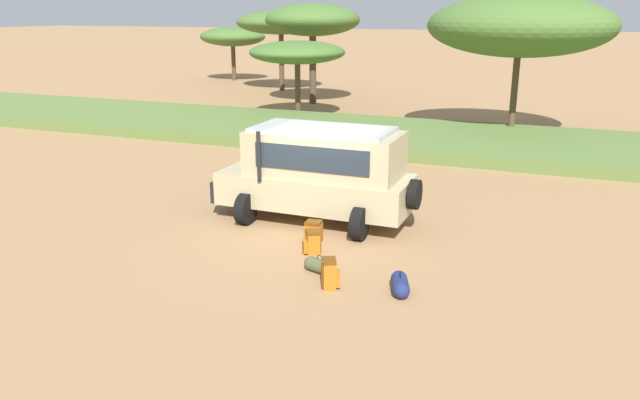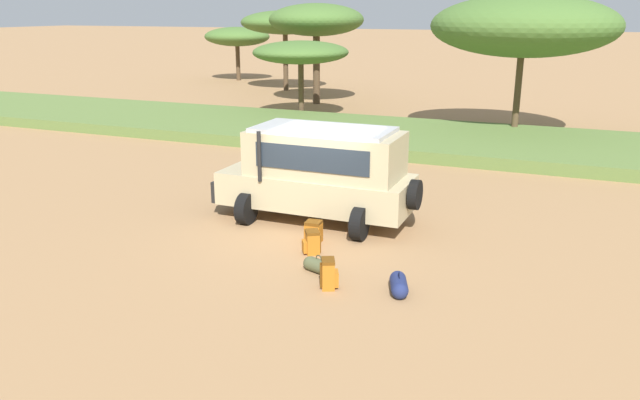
{
  "view_description": "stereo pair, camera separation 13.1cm",
  "coord_description": "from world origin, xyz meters",
  "px_view_note": "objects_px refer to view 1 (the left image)",
  "views": [
    {
      "loc": [
        5.41,
        -13.69,
        5.24
      ],
      "look_at": [
        0.3,
        -0.8,
        1.0
      ],
      "focal_mm": 35.0,
      "sensor_mm": 36.0,
      "label": 1
    },
    {
      "loc": [
        5.53,
        -13.64,
        5.24
      ],
      "look_at": [
        0.3,
        -0.8,
        1.0
      ],
      "focal_mm": 35.0,
      "sensor_mm": 36.0,
      "label": 2
    }
  ],
  "objects_px": {
    "backpack_beside_front_wheel": "(312,242)",
    "acacia_tree_centre_back": "(313,20)",
    "safari_vehicle": "(319,172)",
    "backpack_near_rear_wheel": "(313,232)",
    "duffel_bag_soft_canvas": "(400,284)",
    "acacia_tree_right_mid": "(297,53)",
    "backpack_cluster_center": "(330,274)",
    "duffel_bag_low_black_case": "(320,266)",
    "acacia_tree_left_mid": "(281,23)",
    "acacia_tree_far_right": "(520,26)",
    "acacia_tree_far_left": "(233,37)"
  },
  "relations": [
    {
      "from": "acacia_tree_far_right",
      "to": "backpack_near_rear_wheel",
      "type": "bearing_deg",
      "value": -101.57
    },
    {
      "from": "backpack_cluster_center",
      "to": "acacia_tree_left_mid",
      "type": "xyz_separation_m",
      "value": [
        -14.13,
        28.13,
        4.12
      ]
    },
    {
      "from": "backpack_beside_front_wheel",
      "to": "acacia_tree_left_mid",
      "type": "relative_size",
      "value": 0.09
    },
    {
      "from": "duffel_bag_soft_canvas",
      "to": "duffel_bag_low_black_case",
      "type": "bearing_deg",
      "value": 170.63
    },
    {
      "from": "backpack_cluster_center",
      "to": "acacia_tree_far_left",
      "type": "xyz_separation_m",
      "value": [
        -20.2,
        32.41,
        2.97
      ]
    },
    {
      "from": "acacia_tree_far_right",
      "to": "duffel_bag_low_black_case",
      "type": "bearing_deg",
      "value": -97.79
    },
    {
      "from": "backpack_beside_front_wheel",
      "to": "backpack_cluster_center",
      "type": "bearing_deg",
      "value": -56.85
    },
    {
      "from": "duffel_bag_soft_canvas",
      "to": "acacia_tree_far_right",
      "type": "height_order",
      "value": "acacia_tree_far_right"
    },
    {
      "from": "backpack_near_rear_wheel",
      "to": "acacia_tree_left_mid",
      "type": "xyz_separation_m",
      "value": [
        -12.88,
        25.91,
        4.16
      ]
    },
    {
      "from": "acacia_tree_far_left",
      "to": "acacia_tree_right_mid",
      "type": "relative_size",
      "value": 1.04
    },
    {
      "from": "safari_vehicle",
      "to": "backpack_beside_front_wheel",
      "type": "bearing_deg",
      "value": -72.37
    },
    {
      "from": "acacia_tree_right_mid",
      "to": "acacia_tree_far_left",
      "type": "bearing_deg",
      "value": 129.14
    },
    {
      "from": "backpack_beside_front_wheel",
      "to": "backpack_cluster_center",
      "type": "distance_m",
      "value": 1.86
    },
    {
      "from": "duffel_bag_low_black_case",
      "to": "backpack_beside_front_wheel",
      "type": "bearing_deg",
      "value": 120.37
    },
    {
      "from": "acacia_tree_left_mid",
      "to": "backpack_beside_front_wheel",
      "type": "bearing_deg",
      "value": -63.73
    },
    {
      "from": "safari_vehicle",
      "to": "backpack_near_rear_wheel",
      "type": "relative_size",
      "value": 10.43
    },
    {
      "from": "safari_vehicle",
      "to": "acacia_tree_right_mid",
      "type": "relative_size",
      "value": 1.09
    },
    {
      "from": "duffel_bag_low_black_case",
      "to": "duffel_bag_soft_canvas",
      "type": "distance_m",
      "value": 1.81
    },
    {
      "from": "acacia_tree_centre_back",
      "to": "acacia_tree_right_mid",
      "type": "distance_m",
      "value": 5.34
    },
    {
      "from": "acacia_tree_right_mid",
      "to": "acacia_tree_far_right",
      "type": "relative_size",
      "value": 0.65
    },
    {
      "from": "backpack_beside_front_wheel",
      "to": "acacia_tree_far_left",
      "type": "xyz_separation_m",
      "value": [
        -19.18,
        30.85,
        3.0
      ]
    },
    {
      "from": "safari_vehicle",
      "to": "backpack_near_rear_wheel",
      "type": "bearing_deg",
      "value": -73.36
    },
    {
      "from": "backpack_cluster_center",
      "to": "duffel_bag_soft_canvas",
      "type": "bearing_deg",
      "value": 12.99
    },
    {
      "from": "duffel_bag_soft_canvas",
      "to": "acacia_tree_right_mid",
      "type": "relative_size",
      "value": 0.17
    },
    {
      "from": "safari_vehicle",
      "to": "backpack_cluster_center",
      "type": "height_order",
      "value": "safari_vehicle"
    },
    {
      "from": "duffel_bag_soft_canvas",
      "to": "acacia_tree_far_right",
      "type": "distance_m",
      "value": 17.49
    },
    {
      "from": "acacia_tree_left_mid",
      "to": "duffel_bag_low_black_case",
      "type": "bearing_deg",
      "value": -63.58
    },
    {
      "from": "acacia_tree_centre_back",
      "to": "acacia_tree_far_right",
      "type": "distance_m",
      "value": 13.08
    },
    {
      "from": "acacia_tree_left_mid",
      "to": "acacia_tree_centre_back",
      "type": "xyz_separation_m",
      "value": [
        4.29,
        -4.97,
        0.25
      ]
    },
    {
      "from": "backpack_beside_front_wheel",
      "to": "backpack_cluster_center",
      "type": "xyz_separation_m",
      "value": [
        1.02,
        -1.56,
        0.03
      ]
    },
    {
      "from": "acacia_tree_far_right",
      "to": "backpack_beside_front_wheel",
      "type": "bearing_deg",
      "value": -100.26
    },
    {
      "from": "duffel_bag_low_black_case",
      "to": "acacia_tree_centre_back",
      "type": "relative_size",
      "value": 0.13
    },
    {
      "from": "safari_vehicle",
      "to": "backpack_beside_front_wheel",
      "type": "height_order",
      "value": "safari_vehicle"
    },
    {
      "from": "backpack_cluster_center",
      "to": "acacia_tree_right_mid",
      "type": "relative_size",
      "value": 0.12
    },
    {
      "from": "backpack_beside_front_wheel",
      "to": "duffel_bag_soft_canvas",
      "type": "xyz_separation_m",
      "value": [
        2.35,
        -1.25,
        -0.09
      ]
    },
    {
      "from": "duffel_bag_low_black_case",
      "to": "duffel_bag_soft_canvas",
      "type": "bearing_deg",
      "value": -9.37
    },
    {
      "from": "backpack_beside_front_wheel",
      "to": "acacia_tree_centre_back",
      "type": "distance_m",
      "value": 23.74
    },
    {
      "from": "backpack_near_rear_wheel",
      "to": "safari_vehicle",
      "type": "bearing_deg",
      "value": 106.64
    },
    {
      "from": "backpack_near_rear_wheel",
      "to": "acacia_tree_right_mid",
      "type": "bearing_deg",
      "value": 114.74
    },
    {
      "from": "backpack_cluster_center",
      "to": "acacia_tree_far_right",
      "type": "distance_m",
      "value": 17.84
    },
    {
      "from": "duffel_bag_low_black_case",
      "to": "acacia_tree_far_left",
      "type": "height_order",
      "value": "acacia_tree_far_left"
    },
    {
      "from": "backpack_near_rear_wheel",
      "to": "acacia_tree_centre_back",
      "type": "relative_size",
      "value": 0.09
    },
    {
      "from": "acacia_tree_far_left",
      "to": "acacia_tree_left_mid",
      "type": "bearing_deg",
      "value": -35.23
    },
    {
      "from": "duffel_bag_low_black_case",
      "to": "acacia_tree_far_right",
      "type": "height_order",
      "value": "acacia_tree_far_right"
    },
    {
      "from": "safari_vehicle",
      "to": "duffel_bag_low_black_case",
      "type": "distance_m",
      "value": 3.58
    },
    {
      "from": "backpack_cluster_center",
      "to": "acacia_tree_left_mid",
      "type": "distance_m",
      "value": 31.74
    },
    {
      "from": "duffel_bag_soft_canvas",
      "to": "acacia_tree_right_mid",
      "type": "xyz_separation_m",
      "value": [
        -9.94,
        17.85,
        3.06
      ]
    },
    {
      "from": "safari_vehicle",
      "to": "backpack_cluster_center",
      "type": "xyz_separation_m",
      "value": [
        1.71,
        -3.75,
        -1.0
      ]
    },
    {
      "from": "acacia_tree_centre_back",
      "to": "safari_vehicle",
      "type": "bearing_deg",
      "value": -67.28
    },
    {
      "from": "acacia_tree_right_mid",
      "to": "duffel_bag_low_black_case",
      "type": "bearing_deg",
      "value": -65.11
    }
  ]
}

